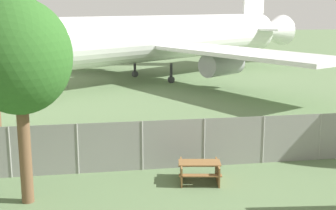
{
  "coord_description": "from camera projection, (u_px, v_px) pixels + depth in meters",
  "views": [
    {
      "loc": [
        -2.01,
        -7.08,
        6.47
      ],
      "look_at": [
        1.56,
        13.79,
        2.0
      ],
      "focal_mm": 50.0,
      "sensor_mm": 36.0,
      "label": 1
    }
  ],
  "objects": [
    {
      "name": "perimeter_fence",
      "position": [
        142.0,
        146.0,
        18.69
      ],
      "size": [
        56.07,
        0.07,
        2.03
      ],
      "color": "gray",
      "rests_on": "ground"
    },
    {
      "name": "picnic_bench_near_cabin",
      "position": [
        199.0,
        169.0,
        17.56
      ],
      "size": [
        1.78,
        1.65,
        0.76
      ],
      "rotation": [
        0.0,
        0.0,
        -0.17
      ],
      "color": "brown",
      "rests_on": "ground"
    },
    {
      "name": "airplane",
      "position": [
        141.0,
        40.0,
        40.44
      ],
      "size": [
        39.0,
        32.5,
        11.71
      ],
      "rotation": [
        0.0,
        0.0,
        -2.53
      ],
      "color": "white",
      "rests_on": "ground"
    },
    {
      "name": "tree_behind_benches",
      "position": [
        19.0,
        58.0,
        14.8
      ],
      "size": [
        3.39,
        3.39,
        6.79
      ],
      "color": "brown",
      "rests_on": "ground"
    }
  ]
}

